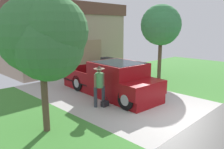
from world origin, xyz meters
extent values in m
cube|color=#B4B0AA|center=(0.00, 4.50, -0.03)|extent=(5.20, 9.00, 0.06)
cube|color=#3F8232|center=(8.60, 4.50, -0.03)|extent=(12.00, 9.00, 0.06)
cube|color=maroon|center=(0.20, 4.52, 0.21)|extent=(2.16, 5.55, 0.42)
cube|color=maroon|center=(0.14, 3.80, 1.01)|extent=(2.08, 2.38, 1.19)
cube|color=#1E2833|center=(0.14, 3.80, 1.37)|extent=(1.84, 2.18, 0.50)
cube|color=maroon|center=(0.03, 2.24, 0.71)|extent=(1.99, 1.02, 0.58)
cube|color=black|center=(0.31, 6.08, 0.45)|extent=(2.09, 2.44, 0.06)
cube|color=maroon|center=(1.24, 6.01, 0.73)|extent=(0.23, 2.31, 0.61)
cube|color=maroon|center=(-0.62, 6.14, 0.73)|extent=(0.23, 2.31, 0.61)
cube|color=maroon|center=(0.39, 7.20, 0.73)|extent=(1.93, 0.20, 0.61)
cube|color=black|center=(1.15, 2.94, 1.27)|extent=(0.11, 0.19, 0.20)
cylinder|color=black|center=(0.87, 2.32, 0.40)|extent=(0.32, 0.82, 0.80)
cylinder|color=#9E9EA3|center=(0.87, 2.32, 0.40)|extent=(0.31, 0.46, 0.44)
cylinder|color=black|center=(-0.79, 2.44, 0.40)|extent=(0.32, 0.82, 0.80)
cylinder|color=#9E9EA3|center=(-0.79, 2.44, 0.40)|extent=(0.31, 0.46, 0.44)
cylinder|color=black|center=(1.12, 5.78, 0.40)|extent=(0.32, 0.82, 0.80)
cylinder|color=#9E9EA3|center=(1.12, 5.78, 0.40)|extent=(0.31, 0.46, 0.44)
cylinder|color=black|center=(-0.54, 5.91, 0.40)|extent=(0.32, 0.82, 0.80)
cylinder|color=#9E9EA3|center=(-0.54, 5.91, 0.40)|extent=(0.31, 0.46, 0.44)
cylinder|color=#333842|center=(-1.48, 3.51, 0.41)|extent=(0.14, 0.14, 0.83)
cylinder|color=#333842|center=(-1.12, 3.43, 0.41)|extent=(0.14, 0.14, 0.83)
cylinder|color=#4C9356|center=(-1.30, 3.47, 1.09)|extent=(0.33, 0.33, 0.59)
cylinder|color=brown|center=(-1.49, 3.51, 1.07)|extent=(0.09, 0.09, 0.56)
cylinder|color=brown|center=(-1.11, 3.43, 1.07)|extent=(0.09, 0.09, 0.56)
sphere|color=brown|center=(-1.30, 3.47, 1.51)|extent=(0.22, 0.22, 0.22)
cylinder|color=brown|center=(-1.30, 3.47, 1.56)|extent=(0.45, 0.45, 0.01)
cone|color=brown|center=(-1.30, 3.47, 1.62)|extent=(0.23, 0.23, 0.12)
cube|color=#232328|center=(-1.17, 3.30, 0.11)|extent=(0.31, 0.18, 0.22)
torus|color=#232328|center=(-1.17, 3.30, 0.27)|extent=(0.28, 0.02, 0.28)
cube|color=tan|center=(2.36, 12.15, 2.01)|extent=(8.51, 5.66, 4.01)
cube|color=brown|center=(2.36, 12.15, 4.43)|extent=(8.85, 5.89, 0.84)
cube|color=#93755B|center=(2.71, 9.29, 1.12)|extent=(2.79, 0.06, 2.25)
cube|color=slate|center=(0.11, 9.29, 2.21)|extent=(1.10, 0.05, 1.00)
cube|color=silver|center=(0.11, 9.31, 2.21)|extent=(1.23, 0.02, 1.12)
cylinder|color=brown|center=(-3.92, 3.03, 0.94)|extent=(0.20, 0.20, 1.88)
sphere|color=#39783D|center=(-3.61, 2.77, 3.08)|extent=(1.94, 1.94, 1.94)
sphere|color=#39783D|center=(-3.86, 3.38, 2.94)|extent=(2.36, 2.36, 2.36)
sphere|color=#39783D|center=(-3.75, 2.94, 2.67)|extent=(2.13, 2.13, 2.13)
cylinder|color=brown|center=(4.61, 4.50, 1.23)|extent=(0.22, 0.22, 2.45)
sphere|color=#3B854A|center=(4.64, 4.35, 3.29)|extent=(1.66, 1.66, 1.66)
sphere|color=#3B854A|center=(4.88, 4.71, 3.28)|extent=(2.46, 2.46, 2.46)
sphere|color=#3B854A|center=(4.60, 4.46, 3.14)|extent=(2.14, 2.14, 2.14)
cube|color=#424247|center=(3.71, 8.26, 0.52)|extent=(0.58, 0.68, 0.86)
cube|color=#2E2E31|center=(3.71, 8.26, 1.00)|extent=(0.60, 0.71, 0.10)
cylinder|color=black|center=(3.49, 7.98, 0.09)|extent=(0.05, 0.18, 0.18)
cylinder|color=black|center=(3.93, 7.98, 0.09)|extent=(0.05, 0.18, 0.18)
camera|label=1|loc=(-7.03, -2.97, 3.20)|focal=35.53mm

